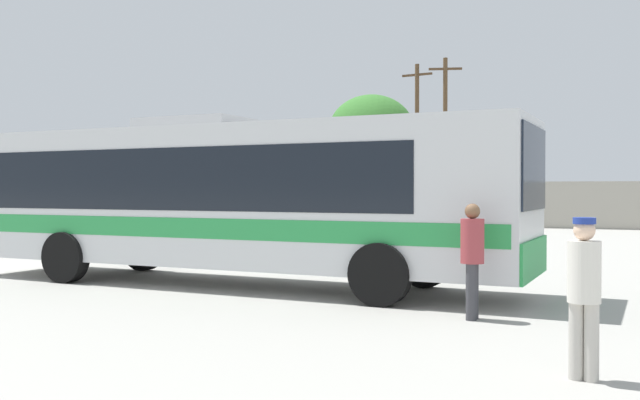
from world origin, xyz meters
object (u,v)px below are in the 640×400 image
(parked_car_leftmost_red, at_px, (151,209))
(roadside_tree_midleft, at_px, (371,131))
(utility_pole_near, at_px, (417,141))
(passenger_waiting_on_apron, at_px, (584,288))
(utility_pole_far, at_px, (445,138))
(roadside_tree_left, at_px, (277,147))
(coach_bus_silver_green, at_px, (226,195))
(parked_car_second_black, at_px, (240,210))
(attendant_by_bus_door, at_px, (472,254))

(parked_car_leftmost_red, height_order, roadside_tree_midleft, roadside_tree_midleft)
(utility_pole_near, bearing_deg, passenger_waiting_on_apron, -73.73)
(passenger_waiting_on_apron, distance_m, utility_pole_near, 33.55)
(utility_pole_far, bearing_deg, roadside_tree_left, 164.22)
(coach_bus_silver_green, bearing_deg, roadside_tree_left, 112.84)
(utility_pole_near, distance_m, roadside_tree_midleft, 3.97)
(parked_car_second_black, height_order, roadside_tree_left, roadside_tree_left)
(coach_bus_silver_green, xyz_separation_m, attendant_by_bus_door, (5.26, -2.16, -0.84))
(passenger_waiting_on_apron, bearing_deg, roadside_tree_midleft, 110.40)
(roadside_tree_midleft, bearing_deg, utility_pole_near, -31.65)
(coach_bus_silver_green, bearing_deg, parked_car_second_black, 116.95)
(coach_bus_silver_green, xyz_separation_m, roadside_tree_midleft, (-5.83, 28.92, 3.65))
(roadside_tree_left, bearing_deg, utility_pole_near, -14.05)
(parked_car_leftmost_red, bearing_deg, attendant_by_bus_door, -47.28)
(parked_car_second_black, xyz_separation_m, utility_pole_far, (10.25, 4.43, 3.93))
(parked_car_second_black, distance_m, roadside_tree_left, 8.72)
(attendant_by_bus_door, relative_size, utility_pole_near, 0.19)
(utility_pole_near, bearing_deg, utility_pole_far, -24.88)
(parked_car_second_black, relative_size, roadside_tree_left, 0.74)
(parked_car_leftmost_red, distance_m, utility_pole_far, 16.90)
(coach_bus_silver_green, xyz_separation_m, utility_pole_far, (-0.75, 26.06, 2.93))
(attendant_by_bus_door, bearing_deg, passenger_waiting_on_apron, -62.00)
(coach_bus_silver_green, height_order, attendant_by_bus_door, coach_bus_silver_green)
(parked_car_leftmost_red, bearing_deg, coach_bus_silver_green, -52.36)
(roadside_tree_midleft, bearing_deg, parked_car_second_black, -125.34)
(parked_car_leftmost_red, xyz_separation_m, utility_pole_far, (15.77, 4.65, 3.93))
(passenger_waiting_on_apron, bearing_deg, parked_car_leftmost_red, 131.33)
(parked_car_leftmost_red, height_order, utility_pole_far, utility_pole_far)
(utility_pole_far, bearing_deg, parked_car_leftmost_red, -163.58)
(passenger_waiting_on_apron, relative_size, utility_pole_far, 0.18)
(utility_pole_near, distance_m, roadside_tree_left, 10.15)
(utility_pole_far, xyz_separation_m, roadside_tree_midleft, (-5.08, 2.86, 0.72))
(coach_bus_silver_green, bearing_deg, attendant_by_bus_door, -22.37)
(roadside_tree_left, xyz_separation_m, roadside_tree_midleft, (6.53, -0.42, 0.81))
(utility_pole_far, bearing_deg, attendant_by_bus_door, -77.99)
(coach_bus_silver_green, bearing_deg, utility_pole_far, 91.64)
(parked_car_leftmost_red, bearing_deg, passenger_waiting_on_apron, -48.67)
(passenger_waiting_on_apron, relative_size, parked_car_leftmost_red, 0.36)
(coach_bus_silver_green, distance_m, parked_car_second_black, 24.29)
(parked_car_leftmost_red, bearing_deg, roadside_tree_midleft, 35.09)
(passenger_waiting_on_apron, xyz_separation_m, roadside_tree_midleft, (-12.66, 34.05, 4.53))
(utility_pole_far, relative_size, roadside_tree_midleft, 1.18)
(parked_car_leftmost_red, distance_m, parked_car_second_black, 5.52)
(parked_car_leftmost_red, distance_m, roadside_tree_left, 9.74)
(passenger_waiting_on_apron, height_order, utility_pole_near, utility_pole_near)
(coach_bus_silver_green, relative_size, parked_car_second_black, 2.52)
(passenger_waiting_on_apron, height_order, parked_car_leftmost_red, passenger_waiting_on_apron)
(attendant_by_bus_door, bearing_deg, coach_bus_silver_green, 157.63)
(coach_bus_silver_green, height_order, utility_pole_far, utility_pole_far)
(coach_bus_silver_green, height_order, roadside_tree_left, roadside_tree_left)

